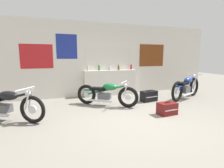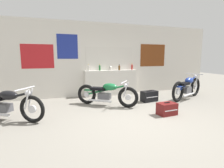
% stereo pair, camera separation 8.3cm
% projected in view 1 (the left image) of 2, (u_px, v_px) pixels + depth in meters
% --- Properties ---
extents(ground_plane, '(24.00, 24.00, 0.00)m').
position_uv_depth(ground_plane, '(136.00, 121.00, 4.15)').
color(ground_plane, gray).
extents(wall_back, '(10.00, 0.07, 2.80)m').
position_uv_depth(wall_back, '(100.00, 60.00, 6.80)').
color(wall_back, silver).
rests_on(wall_back, ground_plane).
extents(sill_counter, '(2.08, 0.28, 0.99)m').
position_uv_depth(sill_counter, '(110.00, 83.00, 6.90)').
color(sill_counter, silver).
rests_on(sill_counter, ground_plane).
extents(bottle_leftmost, '(0.06, 0.06, 0.24)m').
position_uv_depth(bottle_leftmost, '(88.00, 68.00, 6.48)').
color(bottle_leftmost, '#B7B2A8').
rests_on(bottle_leftmost, sill_counter).
extents(bottle_left_center, '(0.07, 0.07, 0.24)m').
position_uv_depth(bottle_left_center, '(99.00, 68.00, 6.67)').
color(bottle_left_center, '#23662D').
rests_on(bottle_left_center, sill_counter).
extents(bottle_center, '(0.08, 0.08, 0.20)m').
position_uv_depth(bottle_center, '(110.00, 68.00, 6.84)').
color(bottle_center, '#B7B2A8').
rests_on(bottle_center, sill_counter).
extents(bottle_right_center, '(0.07, 0.07, 0.23)m').
position_uv_depth(bottle_right_center, '(119.00, 67.00, 6.88)').
color(bottle_right_center, '#5B3814').
rests_on(bottle_right_center, sill_counter).
extents(bottle_rightmost, '(0.06, 0.06, 0.26)m').
position_uv_depth(bottle_rightmost, '(131.00, 67.00, 7.14)').
color(bottle_rightmost, maroon).
rests_on(bottle_rightmost, sill_counter).
extents(motorcycle_green, '(1.65, 1.30, 0.78)m').
position_uv_depth(motorcycle_green, '(106.00, 94.00, 5.39)').
color(motorcycle_green, black).
rests_on(motorcycle_green, ground_plane).
extents(motorcycle_blue, '(1.95, 0.97, 0.88)m').
position_uv_depth(motorcycle_blue, '(186.00, 87.00, 6.34)').
color(motorcycle_blue, black).
rests_on(motorcycle_blue, ground_plane).
extents(motorcycle_black, '(1.85, 1.21, 0.81)m').
position_uv_depth(motorcycle_black, '(4.00, 104.00, 4.11)').
color(motorcycle_black, black).
rests_on(motorcycle_black, ground_plane).
extents(hard_case_darkred, '(0.50, 0.36, 0.34)m').
position_uv_depth(hard_case_darkred, '(167.00, 109.00, 4.60)').
color(hard_case_darkred, maroon).
rests_on(hard_case_darkred, ground_plane).
extents(hard_case_black, '(0.60, 0.38, 0.38)m').
position_uv_depth(hard_case_black, '(149.00, 96.00, 5.96)').
color(hard_case_black, black).
rests_on(hard_case_black, ground_plane).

